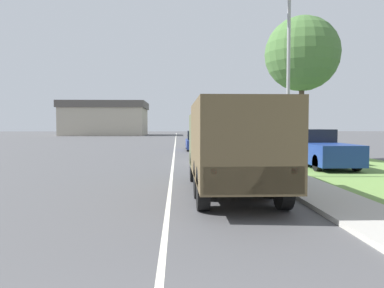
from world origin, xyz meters
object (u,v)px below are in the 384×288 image
at_px(military_truck, 231,143).
at_px(pickup_truck, 320,149).
at_px(car_nearest_ahead, 211,150).
at_px(car_second_ahead, 197,142).
at_px(lamp_post, 284,64).

xyz_separation_m(military_truck, pickup_truck, (5.62, 7.33, -0.68)).
relative_size(car_nearest_ahead, car_second_ahead, 0.81).
bearing_deg(car_nearest_ahead, lamp_post, -68.70).
relative_size(military_truck, car_second_ahead, 1.49).
height_order(car_nearest_ahead, lamp_post, lamp_post).
bearing_deg(military_truck, pickup_truck, 52.50).
bearing_deg(military_truck, car_nearest_ahead, 88.34).
relative_size(car_nearest_ahead, lamp_post, 0.51).
bearing_deg(pickup_truck, car_nearest_ahead, 154.18).
height_order(car_nearest_ahead, pickup_truck, pickup_truck).
height_order(military_truck, lamp_post, lamp_post).
bearing_deg(car_second_ahead, military_truck, -90.05).
xyz_separation_m(military_truck, car_second_ahead, (0.02, 20.24, -0.84)).
height_order(military_truck, car_second_ahead, military_truck).
xyz_separation_m(car_second_ahead, lamp_post, (2.66, -16.47, 3.86)).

